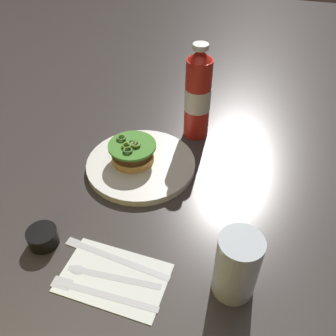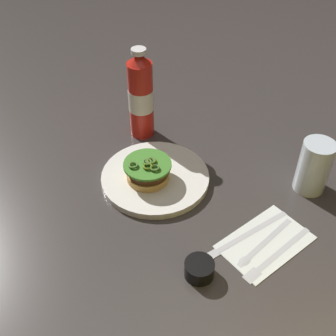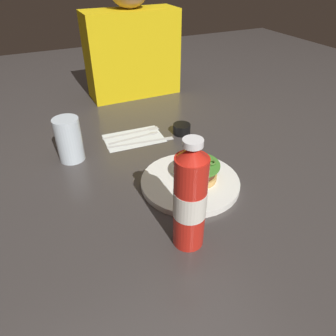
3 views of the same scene
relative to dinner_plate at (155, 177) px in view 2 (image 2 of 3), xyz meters
The scene contains 10 objects.
ground_plane 0.08m from the dinner_plate, 75.12° to the left, with size 3.00×3.00×0.00m, color #3B3634.
dinner_plate is the anchor object (origin of this frame).
burger_sandwich 0.04m from the dinner_plate, ahead, with size 0.11×0.11×0.05m.
ketchup_bottle 0.22m from the dinner_plate, 119.76° to the right, with size 0.07×0.07×0.25m.
water_glass 0.37m from the dinner_plate, 134.65° to the left, with size 0.07×0.07×0.13m, color silver.
condiment_cup 0.28m from the dinner_plate, 67.29° to the left, with size 0.06×0.06×0.03m, color black.
napkin 0.30m from the dinner_plate, 99.43° to the left, with size 0.19×0.12×0.00m, color white.
butter_knife 0.26m from the dinner_plate, 95.45° to the left, with size 0.22×0.04×0.00m.
spoon_utensil 0.30m from the dinner_plate, 94.03° to the left, with size 0.18×0.03×0.00m.
fork_utensil 0.34m from the dinner_plate, 94.85° to the left, with size 0.20×0.02×0.00m.
Camera 2 is at (0.45, 0.51, 0.70)m, focal length 45.44 mm.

